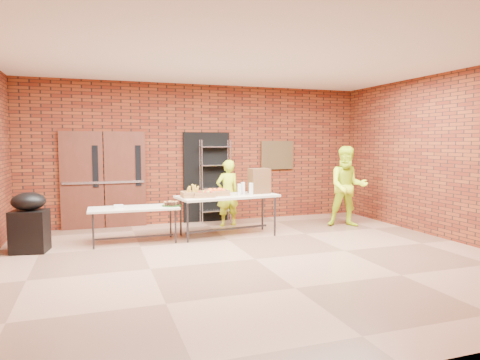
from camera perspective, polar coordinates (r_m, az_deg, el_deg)
name	(u,v)px	position (r m, az deg, el deg)	size (l,w,h in m)	color
room	(255,159)	(6.70, 2.05, 2.80)	(8.08, 7.08, 3.28)	brown
double_doors	(104,180)	(9.73, -17.66, 0.03)	(1.78, 0.12, 2.10)	#4B1F15
dark_doorway	(207,177)	(10.06, -4.48, 0.38)	(1.10, 0.06, 2.10)	black
bronze_plaque	(277,155)	(10.62, 4.98, 3.32)	(0.85, 0.04, 0.70)	#43321A
wire_rack	(215,181)	(9.98, -3.30, -0.16)	(0.70, 0.23, 1.92)	#B6B5BC
table_left	(134,210)	(8.15, -13.96, -3.95)	(1.64, 0.71, 0.67)	#C2B194
table_right	(228,199)	(8.51, -1.67, -2.49)	(2.08, 1.08, 0.82)	#C2B194
basket_bananas	(194,194)	(8.23, -6.21, -1.87)	(0.45, 0.35, 0.14)	#8F5E39
basket_oranges	(217,192)	(8.46, -3.10, -1.67)	(0.44, 0.34, 0.14)	#8F5E39
basket_apples	(203,194)	(8.21, -4.90, -1.91)	(0.41, 0.32, 0.13)	#8F5E39
muffin_tray	(172,204)	(8.18, -9.12, -3.14)	(0.37, 0.37, 0.09)	#164412
napkin_box	(119,206)	(8.15, -15.88, -3.40)	(0.17, 0.11, 0.06)	silver
coffee_dispenser	(259,181)	(8.82, 2.56, -0.11)	(0.39, 0.35, 0.51)	#502F1B
cup_stack_front	(239,190)	(8.48, -0.08, -1.29)	(0.07, 0.07, 0.22)	silver
cup_stack_mid	(251,189)	(8.43, 1.49, -1.25)	(0.08, 0.08, 0.25)	silver
cup_stack_back	(243,188)	(8.59, 0.39, -1.13)	(0.08, 0.08, 0.25)	silver
covered_grill	(29,222)	(8.10, -26.27, -5.08)	(0.64, 0.56, 1.02)	black
volunteer_woman	(227,193)	(9.52, -1.68, -1.75)	(0.54, 0.35, 1.48)	#C9EB1A
volunteer_man	(348,186)	(9.75, 14.15, -0.85)	(0.87, 0.67, 1.78)	#C9EB1A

